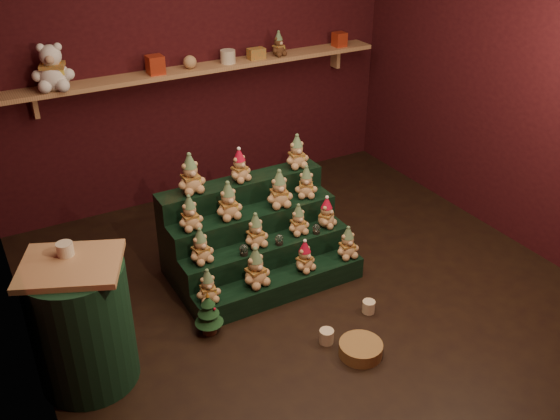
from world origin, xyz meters
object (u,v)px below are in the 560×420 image
mini_christmas_tree (209,313)px  white_bear (51,61)px  snow_globe_a (244,250)px  wicker_basket (361,349)px  snow_globe_b (279,239)px  side_table (82,323)px  snow_globe_c (316,229)px  mug_right (369,307)px  mug_left (327,336)px  riser_tier_front (281,286)px  brown_bear (279,44)px

mini_christmas_tree → white_bear: size_ratio=0.74×
snow_globe_a → wicker_basket: snow_globe_a is taller
snow_globe_b → side_table: side_table is taller
snow_globe_c → snow_globe_b: bearing=-180.0°
snow_globe_a → mug_right: size_ratio=0.93×
snow_globe_c → mini_christmas_tree: size_ratio=0.23×
mini_christmas_tree → mug_left: size_ratio=3.39×
riser_tier_front → wicker_basket: 0.86m
side_table → mini_christmas_tree: side_table is taller
mug_left → brown_bear: 2.96m
white_bear → mini_christmas_tree: bearing=-59.8°
snow_globe_c → mini_christmas_tree: bearing=-164.8°
riser_tier_front → snow_globe_c: snow_globe_c is taller
side_table → brown_bear: size_ratio=3.91×
snow_globe_b → mug_right: bearing=-58.7°
mug_left → brown_bear: size_ratio=0.45×
snow_globe_b → side_table: size_ratio=0.10×
mini_christmas_tree → white_bear: (-0.45, 1.94, 1.39)m
snow_globe_c → mug_right: bearing=-84.7°
riser_tier_front → mug_right: riser_tier_front is taller
snow_globe_a → side_table: size_ratio=0.10×
snow_globe_c → mug_right: (0.06, -0.65, -0.35)m
snow_globe_a → side_table: side_table is taller
snow_globe_b → mug_right: snow_globe_b is taller
snow_globe_c → mini_christmas_tree: (-1.07, -0.29, -0.23)m
wicker_basket → brown_bear: size_ratio=1.31×
mug_right → mini_christmas_tree: bearing=162.1°
mini_christmas_tree → brown_bear: size_ratio=1.52×
side_table → white_bear: size_ratio=1.89×
riser_tier_front → snow_globe_a: 0.42m
mini_christmas_tree → wicker_basket: bearing=-41.6°
mug_left → wicker_basket: size_ratio=0.34×
snow_globe_a → mug_left: snow_globe_a is taller
side_table → white_bear: (0.40, 1.97, 1.12)m
snow_globe_a → snow_globe_c: bearing=0.0°
mug_right → mug_left: bearing=-164.1°
side_table → snow_globe_b: bearing=34.8°
white_bear → brown_bear: 2.09m
riser_tier_front → white_bear: 2.58m
wicker_basket → brown_bear: bearing=72.5°
white_bear → riser_tier_front: bearing=-41.4°
snow_globe_a → white_bear: size_ratio=0.19×
white_bear → snow_globe_b: bearing=-37.2°
snow_globe_a → brown_bear: (1.22, 1.65, 1.03)m
white_bear → brown_bear: (2.09, 0.00, -0.12)m
mini_christmas_tree → snow_globe_a: bearing=34.1°
side_table → mug_right: side_table is taller
brown_bear → snow_globe_b: bearing=-132.5°
side_table → mug_right: bearing=13.8°
snow_globe_c → wicker_basket: 1.10m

